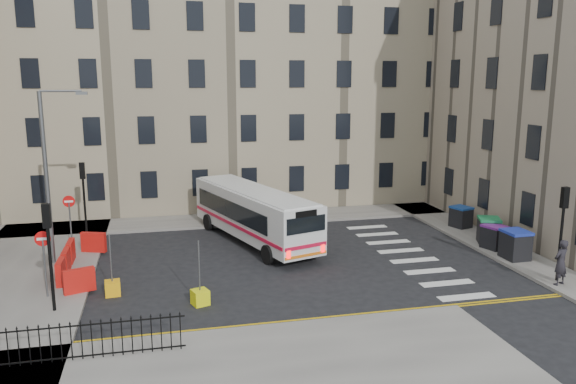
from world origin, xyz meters
name	(u,v)px	position (x,y,z in m)	size (l,w,h in m)	color
ground	(328,259)	(0.00, 0.00, 0.00)	(120.00, 120.00, 0.00)	black
pavement_north	(194,222)	(-6.00, 8.60, 0.07)	(36.00, 3.20, 0.15)	slate
pavement_east	(453,226)	(9.00, 4.00, 0.07)	(2.40, 26.00, 0.15)	slate
pavement_west	(27,272)	(-14.00, 1.00, 0.07)	(6.00, 22.00, 0.15)	slate
pavement_sw	(201,377)	(-7.00, -10.00, 0.07)	(20.00, 6.00, 0.15)	slate
terrace_north	(169,80)	(-7.00, 15.50, 8.62)	(38.30, 10.80, 17.20)	gray
traffic_light_east	(563,219)	(8.60, -5.50, 2.87)	(0.28, 0.22, 4.10)	black
traffic_light_nw	(83,188)	(-12.00, 6.50, 2.87)	(0.28, 0.22, 4.10)	black
traffic_light_sw	(49,241)	(-12.00, -4.00, 2.87)	(0.28, 0.22, 4.10)	black
streetlamp	(46,175)	(-13.00, 2.00, 4.34)	(0.50, 0.22, 8.14)	#595B5E
no_entry_north	(69,210)	(-12.50, 4.50, 2.08)	(0.60, 0.08, 3.00)	#595B5E
no_entry_south	(44,250)	(-12.50, -2.50, 2.08)	(0.60, 0.08, 3.00)	#595B5E
roadworks_barriers	(75,260)	(-11.84, 0.50, 0.65)	(1.66, 6.26, 1.00)	red
iron_railings	(56,344)	(-11.25, -8.20, 0.75)	(7.80, 0.04, 1.20)	black
bus	(254,212)	(-3.08, 3.76, 1.64)	(5.44, 10.63, 2.84)	silver
wheelie_bin_a	(515,244)	(8.64, -2.44, 0.85)	(1.12, 1.28, 1.40)	black
wheelie_bin_b	(494,237)	(8.61, -0.72, 0.76)	(1.24, 1.34, 1.21)	black
wheelie_bin_c	(489,230)	(8.88, 0.19, 0.84)	(1.46, 1.55, 1.37)	black
wheelie_bin_d	(488,229)	(9.28, 0.83, 0.73)	(1.12, 1.22, 1.14)	black
wheelie_bin_e	(461,217)	(9.17, 3.50, 0.76)	(1.24, 1.34, 1.22)	black
pedestrian	(561,262)	(8.32, -5.98, 1.13)	(0.72, 0.47, 1.96)	black
bollard_yellow	(113,288)	(-10.00, -2.53, 0.30)	(0.60, 0.60, 0.60)	#F5A80D
bollard_chevron	(200,297)	(-6.59, -4.34, 0.30)	(0.60, 0.60, 0.60)	yellow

